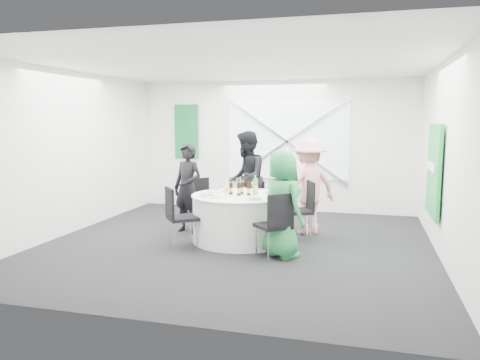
% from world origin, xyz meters
% --- Properties ---
extents(floor, '(6.00, 6.00, 0.00)m').
position_xyz_m(floor, '(0.00, 0.00, 0.00)').
color(floor, black).
rests_on(floor, ground).
extents(ceiling, '(6.00, 6.00, 0.00)m').
position_xyz_m(ceiling, '(0.00, 0.00, 2.80)').
color(ceiling, white).
rests_on(ceiling, wall_back).
extents(wall_back, '(6.00, 0.00, 6.00)m').
position_xyz_m(wall_back, '(0.00, 3.00, 1.40)').
color(wall_back, silver).
rests_on(wall_back, floor).
extents(wall_front, '(6.00, 0.00, 6.00)m').
position_xyz_m(wall_front, '(0.00, -3.00, 1.40)').
color(wall_front, silver).
rests_on(wall_front, floor).
extents(wall_left, '(0.00, 6.00, 6.00)m').
position_xyz_m(wall_left, '(-3.00, 0.00, 1.40)').
color(wall_left, silver).
rests_on(wall_left, floor).
extents(wall_right, '(0.00, 6.00, 6.00)m').
position_xyz_m(wall_right, '(3.00, 0.00, 1.40)').
color(wall_right, silver).
rests_on(wall_right, floor).
extents(window_panel, '(2.60, 0.03, 1.60)m').
position_xyz_m(window_panel, '(0.30, 2.96, 1.50)').
color(window_panel, silver).
rests_on(window_panel, wall_back).
extents(window_brace_a, '(2.63, 0.05, 1.84)m').
position_xyz_m(window_brace_a, '(0.30, 2.92, 1.50)').
color(window_brace_a, silver).
rests_on(window_brace_a, window_panel).
extents(window_brace_b, '(2.63, 0.05, 1.84)m').
position_xyz_m(window_brace_b, '(0.30, 2.92, 1.50)').
color(window_brace_b, silver).
rests_on(window_brace_b, window_panel).
extents(green_banner, '(0.55, 0.04, 1.20)m').
position_xyz_m(green_banner, '(-2.00, 2.95, 1.70)').
color(green_banner, '#125D29').
rests_on(green_banner, wall_back).
extents(green_sign, '(0.05, 1.20, 1.40)m').
position_xyz_m(green_sign, '(2.94, 0.60, 1.20)').
color(green_sign, green).
rests_on(green_sign, wall_right).
extents(banquet_table, '(1.56, 1.56, 0.76)m').
position_xyz_m(banquet_table, '(0.00, 0.20, 0.38)').
color(banquet_table, silver).
rests_on(banquet_table, floor).
extents(chair_back, '(0.38, 0.39, 0.82)m').
position_xyz_m(chair_back, '(-0.03, 1.31, 0.48)').
color(chair_back, black).
rests_on(chair_back, floor).
extents(chair_back_left, '(0.58, 0.57, 0.90)m').
position_xyz_m(chair_back_left, '(-0.92, 0.98, 0.52)').
color(chair_back_left, black).
rests_on(chair_back_left, floor).
extents(chair_back_right, '(0.57, 0.57, 0.96)m').
position_xyz_m(chair_back_right, '(0.97, 0.58, 0.57)').
color(chair_back_right, black).
rests_on(chair_back_right, floor).
extents(chair_front_right, '(0.61, 0.61, 0.95)m').
position_xyz_m(chair_front_right, '(0.75, -0.65, 0.56)').
color(chair_front_right, black).
rests_on(chair_front_right, floor).
extents(chair_front_left, '(0.60, 0.60, 0.94)m').
position_xyz_m(chair_front_left, '(-0.82, -0.44, 0.55)').
color(chair_front_left, black).
rests_on(chair_front_left, floor).
extents(person_man_back_left, '(0.66, 0.53, 1.55)m').
position_xyz_m(person_man_back_left, '(-1.04, 0.55, 0.78)').
color(person_man_back_left, black).
rests_on(person_man_back_left, floor).
extents(person_man_back, '(0.60, 0.92, 1.76)m').
position_xyz_m(person_man_back, '(-0.19, 1.37, 0.88)').
color(person_man_back, black).
rests_on(person_man_back, floor).
extents(person_woman_pink, '(1.15, 1.06, 1.66)m').
position_xyz_m(person_woman_pink, '(1.00, 0.99, 0.83)').
color(person_woman_pink, pink).
rests_on(person_woman_pink, floor).
extents(person_woman_green, '(0.88, 0.86, 1.53)m').
position_xyz_m(person_woman_green, '(0.81, -0.49, 0.77)').
color(person_woman_green, '#258842').
rests_on(person_woman_green, floor).
extents(plate_back, '(0.26, 0.26, 0.01)m').
position_xyz_m(plate_back, '(0.10, 0.78, 0.77)').
color(plate_back, silver).
rests_on(plate_back, banquet_table).
extents(plate_back_left, '(0.29, 0.29, 0.01)m').
position_xyz_m(plate_back_left, '(-0.49, 0.43, 0.77)').
color(plate_back_left, silver).
rests_on(plate_back_left, banquet_table).
extents(plate_back_right, '(0.26, 0.26, 0.04)m').
position_xyz_m(plate_back_right, '(0.44, 0.44, 0.78)').
color(plate_back_right, silver).
rests_on(plate_back_right, banquet_table).
extents(plate_front_right, '(0.29, 0.29, 0.04)m').
position_xyz_m(plate_front_right, '(0.35, -0.20, 0.78)').
color(plate_front_right, silver).
rests_on(plate_front_right, banquet_table).
extents(plate_front_left, '(0.27, 0.27, 0.01)m').
position_xyz_m(plate_front_left, '(-0.35, -0.16, 0.77)').
color(plate_front_left, silver).
rests_on(plate_front_left, banquet_table).
extents(napkin, '(0.24, 0.20, 0.06)m').
position_xyz_m(napkin, '(-0.46, -0.10, 0.80)').
color(napkin, silver).
rests_on(napkin, plate_front_left).
extents(beer_bottle_a, '(0.06, 0.06, 0.25)m').
position_xyz_m(beer_bottle_a, '(-0.15, 0.19, 0.85)').
color(beer_bottle_a, '#331A09').
rests_on(beer_bottle_a, banquet_table).
extents(beer_bottle_b, '(0.06, 0.06, 0.25)m').
position_xyz_m(beer_bottle_b, '(0.01, 0.29, 0.85)').
color(beer_bottle_b, '#331A09').
rests_on(beer_bottle_b, banquet_table).
extents(beer_bottle_c, '(0.06, 0.06, 0.26)m').
position_xyz_m(beer_bottle_c, '(0.15, 0.18, 0.86)').
color(beer_bottle_c, '#331A09').
rests_on(beer_bottle_c, banquet_table).
extents(beer_bottle_d, '(0.06, 0.06, 0.27)m').
position_xyz_m(beer_bottle_d, '(0.01, 0.11, 0.86)').
color(beer_bottle_d, '#331A09').
rests_on(beer_bottle_d, banquet_table).
extents(green_water_bottle, '(0.08, 0.08, 0.32)m').
position_xyz_m(green_water_bottle, '(0.23, 0.29, 0.89)').
color(green_water_bottle, green).
rests_on(green_water_bottle, banquet_table).
extents(clear_water_bottle, '(0.08, 0.08, 0.27)m').
position_xyz_m(clear_water_bottle, '(-0.19, 0.11, 0.86)').
color(clear_water_bottle, white).
rests_on(clear_water_bottle, banquet_table).
extents(wine_glass_a, '(0.07, 0.07, 0.17)m').
position_xyz_m(wine_glass_a, '(-0.29, 0.37, 0.88)').
color(wine_glass_a, white).
rests_on(wine_glass_a, banquet_table).
extents(wine_glass_b, '(0.07, 0.07, 0.17)m').
position_xyz_m(wine_glass_b, '(0.13, 0.56, 0.88)').
color(wine_glass_b, white).
rests_on(wine_glass_b, banquet_table).
extents(wine_glass_c, '(0.07, 0.07, 0.17)m').
position_xyz_m(wine_glass_c, '(-0.33, 0.01, 0.88)').
color(wine_glass_c, white).
rests_on(wine_glass_c, banquet_table).
extents(wine_glass_d, '(0.07, 0.07, 0.17)m').
position_xyz_m(wine_glass_d, '(-0.22, 0.46, 0.88)').
color(wine_glass_d, white).
rests_on(wine_glass_d, banquet_table).
extents(fork_a, '(0.08, 0.14, 0.01)m').
position_xyz_m(fork_a, '(0.57, 0.27, 0.76)').
color(fork_a, silver).
rests_on(fork_a, banquet_table).
extents(knife_a, '(0.08, 0.14, 0.01)m').
position_xyz_m(knife_a, '(0.42, 0.59, 0.76)').
color(knife_a, silver).
rests_on(knife_a, banquet_table).
extents(fork_b, '(0.15, 0.03, 0.01)m').
position_xyz_m(fork_b, '(0.22, 0.73, 0.76)').
color(fork_b, silver).
rests_on(fork_b, banquet_table).
extents(knife_b, '(0.15, 0.03, 0.01)m').
position_xyz_m(knife_b, '(-0.23, 0.73, 0.76)').
color(knife_b, silver).
rests_on(knife_b, banquet_table).
extents(fork_c, '(0.12, 0.12, 0.01)m').
position_xyz_m(fork_c, '(-0.51, -0.07, 0.76)').
color(fork_c, silver).
rests_on(fork_c, banquet_table).
extents(knife_c, '(0.10, 0.13, 0.01)m').
position_xyz_m(knife_c, '(-0.35, -0.26, 0.76)').
color(knife_c, silver).
rests_on(knife_c, banquet_table).
extents(fork_d, '(0.07, 0.14, 0.01)m').
position_xyz_m(fork_d, '(-0.43, 0.58, 0.76)').
color(fork_d, silver).
rests_on(fork_d, banquet_table).
extents(knife_d, '(0.08, 0.14, 0.01)m').
position_xyz_m(knife_d, '(-0.57, 0.31, 0.76)').
color(knife_d, silver).
rests_on(knife_d, banquet_table).
extents(fork_e, '(0.11, 0.12, 0.01)m').
position_xyz_m(fork_e, '(0.30, -0.29, 0.76)').
color(fork_e, silver).
rests_on(fork_e, banquet_table).
extents(knife_e, '(0.10, 0.13, 0.01)m').
position_xyz_m(knife_e, '(0.54, -0.00, 0.76)').
color(knife_e, silver).
rests_on(knife_e, banquet_table).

